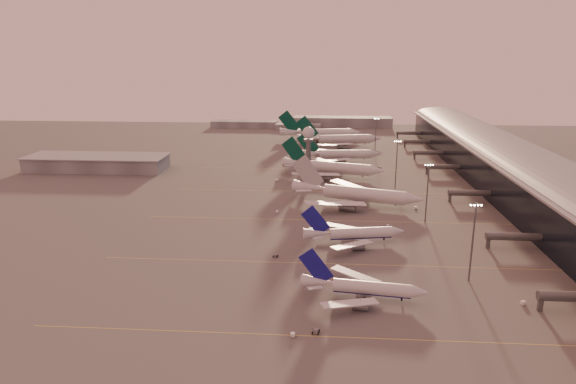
{
  "coord_description": "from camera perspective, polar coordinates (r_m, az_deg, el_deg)",
  "views": [
    {
      "loc": [
        12.97,
        -147.34,
        67.67
      ],
      "look_at": [
        -2.0,
        65.89,
        8.87
      ],
      "focal_mm": 32.0,
      "sensor_mm": 36.0,
      "label": 1
    }
  ],
  "objects": [
    {
      "name": "distant_horizon",
      "position": [
        476.88,
        2.76,
        7.68
      ],
      "size": [
        165.0,
        37.5,
        9.0
      ],
      "color": "slate",
      "rests_on": "ground"
    },
    {
      "name": "gsv_tug_far",
      "position": [
        259.68,
        3.27,
        0.37
      ],
      "size": [
        4.22,
        3.89,
        1.04
      ],
      "color": "white",
      "rests_on": "ground"
    },
    {
      "name": "gsv_tug_near",
      "position": [
        131.89,
        3.11,
        -15.22
      ],
      "size": [
        3.07,
        4.37,
        1.15
      ],
      "color": "slate",
      "rests_on": "ground"
    },
    {
      "name": "gsv_tug_mid",
      "position": [
        175.74,
        -1.41,
        -7.1
      ],
      "size": [
        3.77,
        2.9,
        0.95
      ],
      "color": "slate",
      "rests_on": "ground"
    },
    {
      "name": "mast_b",
      "position": [
        213.58,
        15.23,
        0.2
      ],
      "size": [
        3.6,
        0.56,
        25.0
      ],
      "color": "#515358",
      "rests_on": "ground"
    },
    {
      "name": "gsv_truck_a",
      "position": [
        130.14,
        0.72,
        -15.38
      ],
      "size": [
        5.6,
        2.44,
        2.2
      ],
      "color": "white",
      "rests_on": "ground"
    },
    {
      "name": "ground",
      "position": [
        162.66,
        -0.94,
        -9.21
      ],
      "size": [
        700.0,
        700.0,
        0.0
      ],
      "primitive_type": "plane",
      "color": "#565353",
      "rests_on": "ground"
    },
    {
      "name": "narrowbody_near",
      "position": [
        148.57,
        8.32,
        -10.65
      ],
      "size": [
        36.17,
        28.7,
        14.17
      ],
      "color": "silver",
      "rests_on": "ground"
    },
    {
      "name": "hangar",
      "position": [
        322.89,
        -20.43,
        3.09
      ],
      "size": [
        82.0,
        27.0,
        8.5
      ],
      "color": "slate",
      "rests_on": "ground"
    },
    {
      "name": "greentail_a",
      "position": [
        287.49,
        4.94,
        2.48
      ],
      "size": [
        57.4,
        45.72,
        21.38
      ],
      "color": "silver",
      "rests_on": "ground"
    },
    {
      "name": "mast_d",
      "position": [
        353.25,
        9.72,
        6.38
      ],
      "size": [
        3.6,
        0.56,
        25.0
      ],
      "color": "#515358",
      "rests_on": "ground"
    },
    {
      "name": "mast_c",
      "position": [
        265.53,
        11.96,
        3.32
      ],
      "size": [
        3.6,
        0.56,
        25.0
      ],
      "color": "#515358",
      "rests_on": "ground"
    },
    {
      "name": "gsv_truck_d",
      "position": [
        276.19,
        -1.28,
        1.44
      ],
      "size": [
        3.64,
        5.99,
        2.28
      ],
      "color": "white",
      "rests_on": "ground"
    },
    {
      "name": "gsv_catering_a",
      "position": [
        158.24,
        24.79,
        -10.61
      ],
      "size": [
        5.68,
        3.9,
        4.27
      ],
      "color": "white",
      "rests_on": "ground"
    },
    {
      "name": "greentail_c",
      "position": [
        379.59,
        5.74,
        5.66
      ],
      "size": [
        63.07,
        50.6,
        22.99
      ],
      "color": "silver",
      "rests_on": "ground"
    },
    {
      "name": "widebody_white",
      "position": [
        235.64,
        7.54,
        -0.5
      ],
      "size": [
        59.1,
        46.65,
        21.45
      ],
      "color": "silver",
      "rests_on": "ground"
    },
    {
      "name": "taxiway_markings",
      "position": [
        214.98,
        8.36,
        -3.13
      ],
      "size": [
        180.0,
        185.25,
        0.02
      ],
      "color": "gold",
      "rests_on": "ground"
    },
    {
      "name": "mast_a",
      "position": [
        163.24,
        19.85,
        -4.87
      ],
      "size": [
        3.6,
        0.56,
        25.0
      ],
      "color": "#515358",
      "rests_on": "ground"
    },
    {
      "name": "narrowbody_mid",
      "position": [
        188.89,
        7.33,
        -4.76
      ],
      "size": [
        37.98,
        30.05,
        14.95
      ],
      "color": "silver",
      "rests_on": "ground"
    },
    {
      "name": "terminal",
      "position": [
        280.26,
        23.73,
        2.3
      ],
      "size": [
        57.0,
        362.0,
        23.04
      ],
      "color": "black",
      "rests_on": "ground"
    },
    {
      "name": "gsv_truck_c",
      "position": [
        222.18,
        -1.11,
        -2.06
      ],
      "size": [
        5.58,
        4.28,
        2.15
      ],
      "color": "white",
      "rests_on": "ground"
    },
    {
      "name": "greentail_d",
      "position": [
        407.28,
        3.6,
        6.38
      ],
      "size": [
        64.54,
        51.86,
        23.48
      ],
      "color": "silver",
      "rests_on": "ground"
    },
    {
      "name": "gsv_truck_b",
      "position": [
        208.27,
        11.18,
        -3.56
      ],
      "size": [
        5.7,
        3.24,
        2.17
      ],
      "color": "white",
      "rests_on": "ground"
    },
    {
      "name": "gsv_tug_hangar",
      "position": [
        312.75,
        10.19,
        2.72
      ],
      "size": [
        3.38,
        2.59,
        0.85
      ],
      "color": "white",
      "rests_on": "ground"
    },
    {
      "name": "gsv_catering_b",
      "position": [
        234.48,
        14.06,
        -1.35
      ],
      "size": [
        5.02,
        2.49,
        4.06
      ],
      "color": "white",
      "rests_on": "ground"
    },
    {
      "name": "radar_tower",
      "position": [
        271.51,
        2.28,
        5.46
      ],
      "size": [
        6.4,
        6.4,
        31.1
      ],
      "color": "#515358",
      "rests_on": "ground"
    },
    {
      "name": "greentail_b",
      "position": [
        327.87,
        5.75,
        4.0
      ],
      "size": [
        53.41,
        42.92,
        19.42
      ],
      "color": "silver",
      "rests_on": "ground"
    }
  ]
}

